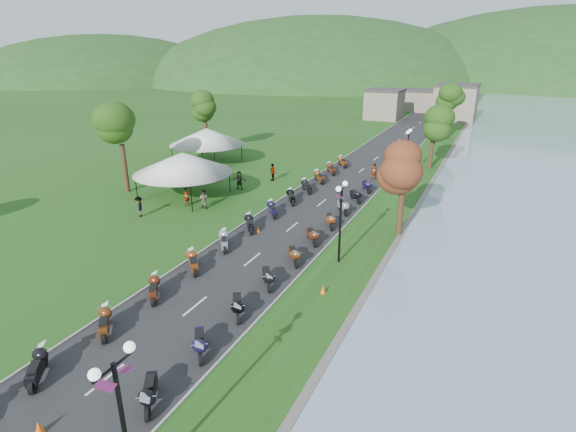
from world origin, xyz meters
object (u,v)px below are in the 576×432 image
at_px(pedestrian_b, 204,208).
at_px(pedestrian_c, 140,216).
at_px(streetlamp_near, 125,431).
at_px(pedestrian_a, 187,206).
at_px(vendor_tent_main, 184,175).

distance_m(pedestrian_b, pedestrian_c, 5.11).
distance_m(streetlamp_near, pedestrian_a, 26.38).
height_order(streetlamp_near, pedestrian_b, streetlamp_near).
bearing_deg(pedestrian_a, streetlamp_near, -108.00).
bearing_deg(streetlamp_near, vendor_tent_main, 124.28).
bearing_deg(pedestrian_c, streetlamp_near, 0.64).
distance_m(vendor_tent_main, pedestrian_b, 4.19).
height_order(streetlamp_near, pedestrian_a, streetlamp_near).
distance_m(streetlamp_near, pedestrian_c, 24.65).
bearing_deg(pedestrian_b, streetlamp_near, 114.87).
relative_size(streetlamp_near, vendor_tent_main, 0.87).
xyz_separation_m(vendor_tent_main, pedestrian_a, (1.64, -1.94, -2.00)).
bearing_deg(pedestrian_c, vendor_tent_main, 136.93).
distance_m(pedestrian_a, pedestrian_b, 1.61).
distance_m(pedestrian_a, pedestrian_c, 4.03).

